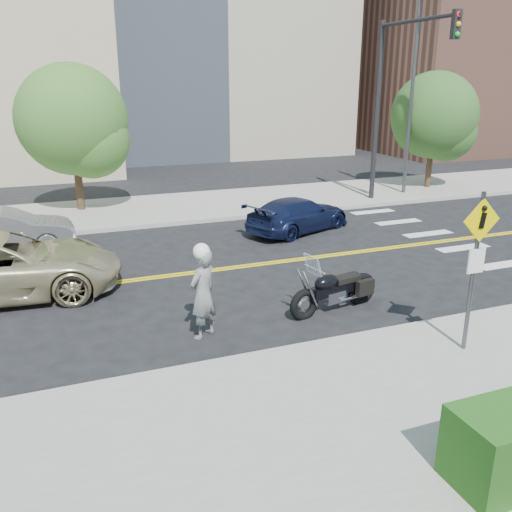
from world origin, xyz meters
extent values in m
plane|color=black|center=(0.00, 0.00, 0.00)|extent=(120.00, 120.00, 0.00)
cube|color=#9E9B91|center=(0.00, -7.50, 0.07)|extent=(60.00, 5.00, 0.15)
cube|color=#9E9B91|center=(0.00, 7.50, 0.07)|extent=(60.00, 5.00, 0.15)
cube|color=#A39984|center=(8.00, 26.00, 10.00)|extent=(18.00, 14.00, 20.00)
cube|color=#8C5947|center=(26.00, 20.00, 6.00)|extent=(14.00, 12.00, 12.00)
cylinder|color=#4C4C51|center=(12.00, 6.50, 4.15)|extent=(0.16, 0.16, 8.00)
cylinder|color=black|center=(10.00, 6.00, 3.65)|extent=(0.20, 0.20, 7.00)
cylinder|color=black|center=(10.00, 3.80, 6.95)|extent=(0.14, 4.40, 0.14)
cube|color=black|center=(10.00, 1.80, 6.65)|extent=(0.28, 0.18, 0.90)
cylinder|color=#4C4C51|center=(4.20, -6.30, 1.65)|extent=(0.08, 0.08, 3.00)
cube|color=#F9D800|center=(4.20, -6.33, 2.65)|extent=(0.78, 0.03, 0.78)
cube|color=white|center=(4.20, -6.33, 1.90)|extent=(0.35, 0.03, 0.45)
imported|color=silver|center=(-0.16, -3.78, 0.93)|extent=(0.81, 0.75, 1.87)
sphere|color=white|center=(-0.16, -3.78, 1.82)|extent=(0.34, 0.34, 0.34)
imported|color=#C6B891|center=(-4.04, 0.02, 0.77)|extent=(5.67, 2.91, 1.53)
imported|color=gray|center=(-4.18, 3.83, 0.66)|extent=(4.02, 1.45, 1.32)
imported|color=#171F45|center=(5.05, 2.80, 0.58)|extent=(4.35, 3.05, 1.17)
cylinder|color=#382619|center=(-1.71, 8.26, 2.27)|extent=(0.30, 0.30, 4.54)
sphere|color=#396A21|center=(-1.71, 8.26, 3.54)|extent=(4.09, 4.09, 4.09)
cylinder|color=#382619|center=(13.84, 7.21, 2.19)|extent=(0.26, 0.26, 4.38)
sphere|color=#29541A|center=(13.84, 7.21, 3.42)|extent=(3.87, 3.87, 3.87)
camera|label=1|loc=(-2.75, -13.45, 5.00)|focal=38.00mm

